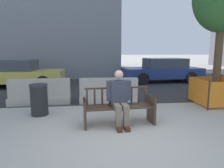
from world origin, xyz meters
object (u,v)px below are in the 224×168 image
object	(u,v)px
seated_person	(119,97)
car_taxi_near	(19,74)
jersey_barrier_left	(40,94)
car_sedan_mid	(162,70)
street_bench	(119,108)
construction_fence	(215,91)
jersey_barrier_centre	(109,92)
trash_bin	(39,100)

from	to	relation	value
seated_person	car_taxi_near	bearing A→B (deg)	125.95
jersey_barrier_left	car_sedan_mid	size ratio (longest dim) A/B	0.45
street_bench	seated_person	world-z (taller)	seated_person
seated_person	jersey_barrier_left	distance (m)	3.32
street_bench	seated_person	bearing A→B (deg)	-85.11
street_bench	construction_fence	world-z (taller)	construction_fence
car_taxi_near	car_sedan_mid	distance (m)	7.74
jersey_barrier_centre	construction_fence	world-z (taller)	construction_fence
street_bench	jersey_barrier_centre	distance (m)	2.17
car_taxi_near	car_sedan_mid	xyz separation A→B (m)	(7.70, 0.83, 0.02)
construction_fence	car_sedan_mid	bearing A→B (deg)	89.12
jersey_barrier_left	construction_fence	distance (m)	5.86
street_bench	car_sedan_mid	distance (m)	7.43
car_taxi_near	car_sedan_mid	bearing A→B (deg)	6.17
street_bench	car_sedan_mid	world-z (taller)	car_sedan_mid
seated_person	trash_bin	world-z (taller)	seated_person
jersey_barrier_left	jersey_barrier_centre	bearing A→B (deg)	-1.78
street_bench	construction_fence	size ratio (longest dim) A/B	1.35
car_sedan_mid	trash_bin	size ratio (longest dim) A/B	5.16
seated_person	car_taxi_near	world-z (taller)	car_taxi_near
jersey_barrier_left	trash_bin	world-z (taller)	trash_bin
jersey_barrier_left	car_sedan_mid	world-z (taller)	car_sedan_mid
car_taxi_near	car_sedan_mid	world-z (taller)	car_sedan_mid
trash_bin	car_taxi_near	bearing A→B (deg)	113.71
jersey_barrier_centre	car_taxi_near	world-z (taller)	car_taxi_near
seated_person	construction_fence	distance (m)	3.76
construction_fence	trash_bin	distance (m)	5.56
jersey_barrier_centre	construction_fence	size ratio (longest dim) A/B	1.59
car_taxi_near	jersey_barrier_centre	bearing A→B (deg)	-40.43
seated_person	car_sedan_mid	bearing A→B (deg)	61.91
jersey_barrier_centre	trash_bin	distance (m)	2.39
seated_person	car_taxi_near	size ratio (longest dim) A/B	0.31
seated_person	trash_bin	bearing A→B (deg)	154.17
street_bench	car_taxi_near	distance (m)	7.07
street_bench	jersey_barrier_left	xyz separation A→B (m)	(-2.36, 2.25, -0.06)
street_bench	car_taxi_near	size ratio (longest dim) A/B	0.40
seated_person	jersey_barrier_centre	world-z (taller)	seated_person
street_bench	jersey_barrier_left	world-z (taller)	street_bench
construction_fence	trash_bin	world-z (taller)	construction_fence
jersey_barrier_centre	car_sedan_mid	bearing A→B (deg)	50.85
street_bench	jersey_barrier_left	bearing A→B (deg)	136.42
jersey_barrier_centre	car_sedan_mid	size ratio (longest dim) A/B	0.45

